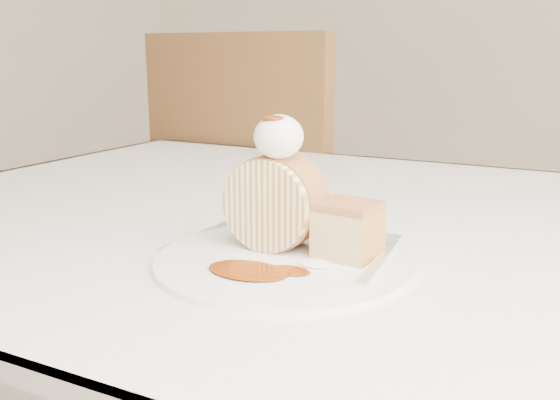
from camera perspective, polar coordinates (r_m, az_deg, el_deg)
The scene contains 10 objects.
table at distance 0.79m, azimuth 9.66°, elevation -8.39°, with size 1.40×0.90×0.75m.
chair_far at distance 1.53m, azimuth -1.48°, elevation -1.10°, with size 0.50×0.50×0.99m.
plate at distance 0.61m, azimuth 0.40°, elevation -5.56°, with size 0.25×0.25×0.01m, color white.
roulade_slice at distance 0.63m, azimuth -0.46°, elevation -0.19°, with size 0.09×0.09×0.05m, color beige.
cake_chunk at distance 0.61m, azimuth 6.23°, elevation -3.03°, with size 0.06×0.05×0.05m, color #B47244.
whipped_cream at distance 0.61m, azimuth -0.12°, elevation 5.82°, with size 0.05×0.05×0.04m, color white.
caramel_drizzle at distance 0.60m, azimuth -0.69°, elevation 8.03°, with size 0.02×0.02×0.01m, color #712704.
caramel_pool at distance 0.57m, azimuth -2.95°, elevation -6.42°, with size 0.08×0.05×0.00m, color #712704, non-canonical shape.
fork at distance 0.59m, azimuth 8.80°, elevation -5.92°, with size 0.02×0.15×0.00m, color silver.
spoon at distance 0.71m, azimuth -7.01°, elevation -3.16°, with size 0.03×0.17×0.00m, color silver.
Camera 1 is at (0.22, -0.50, 0.95)m, focal length 40.00 mm.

